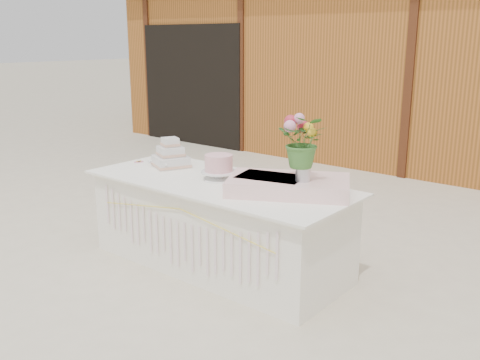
{
  "coord_description": "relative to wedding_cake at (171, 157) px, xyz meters",
  "views": [
    {
      "loc": [
        2.94,
        -3.29,
        1.95
      ],
      "look_at": [
        0.0,
        0.3,
        0.72
      ],
      "focal_mm": 40.0,
      "sensor_mm": 36.0,
      "label": 1
    }
  ],
  "objects": [
    {
      "name": "cake_table",
      "position": [
        0.71,
        -0.13,
        -0.48
      ],
      "size": [
        2.4,
        1.0,
        0.77
      ],
      "color": "white",
      "rests_on": "ground"
    },
    {
      "name": "wedding_cake",
      "position": [
        0.0,
        0.0,
        0.0
      ],
      "size": [
        0.41,
        0.41,
        0.28
      ],
      "rotation": [
        0.0,
        0.0,
        -0.43
      ],
      "color": "silver",
      "rests_on": "cake_table"
    },
    {
      "name": "bouquet",
      "position": [
        1.5,
        -0.03,
        0.38
      ],
      "size": [
        0.46,
        0.43,
        0.41
      ],
      "primitive_type": "imported",
      "rotation": [
        0.0,
        0.0,
        0.37
      ],
      "color": "#3B6F2C",
      "rests_on": "flower_vase"
    },
    {
      "name": "satin_runner",
      "position": [
        1.36,
        -0.02,
        -0.03
      ],
      "size": [
        1.09,
        0.93,
        0.12
      ],
      "primitive_type": "cube",
      "rotation": [
        0.0,
        0.0,
        0.49
      ],
      "color": "#FFD0CD",
      "rests_on": "cake_table"
    },
    {
      "name": "ground",
      "position": [
        0.71,
        -0.12,
        -0.86
      ],
      "size": [
        80.0,
        80.0,
        0.0
      ],
      "primitive_type": "plane",
      "color": "beige",
      "rests_on": "ground"
    },
    {
      "name": "flower_vase",
      "position": [
        1.5,
        -0.03,
        0.1
      ],
      "size": [
        0.11,
        0.11,
        0.16
      ],
      "primitive_type": "cylinder",
      "color": "silver",
      "rests_on": "satin_runner"
    },
    {
      "name": "pink_cake_stand",
      "position": [
        0.68,
        -0.08,
        0.03
      ],
      "size": [
        0.31,
        0.31,
        0.22
      ],
      "color": "white",
      "rests_on": "cake_table"
    },
    {
      "name": "barn",
      "position": [
        0.69,
        5.87,
        0.81
      ],
      "size": [
        12.6,
        4.6,
        3.3
      ],
      "color": "#A55A22",
      "rests_on": "ground"
    },
    {
      "name": "loose_flowers",
      "position": [
        -0.34,
        0.01,
        -0.09
      ],
      "size": [
        0.2,
        0.32,
        0.02
      ],
      "primitive_type": null,
      "rotation": [
        0.0,
        0.0,
        0.25
      ],
      "color": "pink",
      "rests_on": "cake_table"
    }
  ]
}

